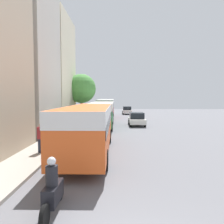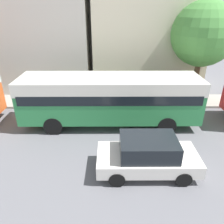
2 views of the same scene
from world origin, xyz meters
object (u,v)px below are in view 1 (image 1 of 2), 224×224
at_px(bus_third_in_line, 106,106).
at_px(pedestrian_near_curb, 41,138).
at_px(motorcycle_behind_lead, 53,191).
at_px(car_crossing, 137,119).
at_px(bus_lead, 89,123).
at_px(car_far_curb, 127,110).
at_px(bus_following, 102,111).

distance_m(bus_third_in_line, pedestrian_near_curb, 23.95).
distance_m(motorcycle_behind_lead, pedestrian_near_curb, 7.09).
relative_size(motorcycle_behind_lead, car_crossing, 0.54).
relative_size(bus_lead, car_crossing, 2.49).
bearing_deg(car_crossing, motorcycle_behind_lead, -102.35).
bearing_deg(bus_lead, car_crossing, 72.44).
height_order(bus_third_in_line, car_far_curb, bus_third_in_line).
height_order(bus_following, bus_third_in_line, bus_third_in_line).
bearing_deg(car_far_curb, bus_following, 78.61).
xyz_separation_m(bus_following, motorcycle_behind_lead, (-0.28, -18.77, -1.18)).
height_order(bus_lead, bus_third_in_line, bus_third_in_line).
bearing_deg(bus_lead, car_far_curb, 82.78).
relative_size(car_crossing, car_far_curb, 1.08).
bearing_deg(bus_lead, pedestrian_near_curb, -171.08).
relative_size(motorcycle_behind_lead, pedestrian_near_curb, 1.27).
xyz_separation_m(car_far_curb, pedestrian_near_curb, (-6.82, -31.63, 0.23)).
bearing_deg(bus_third_in_line, motorcycle_behind_lead, -90.41).
relative_size(bus_following, motorcycle_behind_lead, 4.44).
bearing_deg(bus_following, bus_third_in_line, 90.32).
height_order(motorcycle_behind_lead, car_crossing, motorcycle_behind_lead).
bearing_deg(pedestrian_near_curb, motorcycle_behind_lead, -68.29).
height_order(bus_following, car_crossing, bus_following).
bearing_deg(bus_following, car_crossing, 20.45).
distance_m(bus_lead, car_far_curb, 31.44).
bearing_deg(bus_third_in_line, car_crossing, -67.08).
xyz_separation_m(bus_lead, bus_third_in_line, (-0.03, 23.32, 0.10)).
bearing_deg(bus_following, car_far_curb, 78.61).
distance_m(bus_following, pedestrian_near_curb, 12.56).
distance_m(bus_lead, bus_following, 11.74).
bearing_deg(car_crossing, pedestrian_near_curb, -117.23).
bearing_deg(bus_following, motorcycle_behind_lead, -90.86).
xyz_separation_m(bus_following, bus_third_in_line, (-0.07, 11.57, 0.15)).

